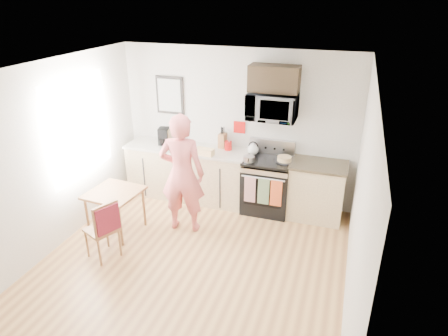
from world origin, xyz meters
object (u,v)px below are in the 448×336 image
(person, at_px, (182,174))
(cake, at_px, (284,159))
(dining_table, at_px, (114,196))
(range, at_px, (267,186))
(microwave, at_px, (272,106))
(chair, at_px, (105,224))

(person, height_order, cake, person)
(dining_table, bearing_deg, range, 33.84)
(microwave, distance_m, cake, 0.85)
(range, xyz_separation_m, microwave, (-0.00, 0.10, 1.32))
(microwave, relative_size, chair, 0.85)
(chair, distance_m, cake, 2.85)
(microwave, height_order, person, microwave)
(person, relative_size, chair, 2.08)
(person, xyz_separation_m, dining_table, (-0.94, -0.40, -0.33))
(dining_table, bearing_deg, person, 23.13)
(dining_table, distance_m, cake, 2.66)
(person, bearing_deg, dining_table, 14.44)
(chair, bearing_deg, cake, 69.10)
(range, bearing_deg, microwave, 90.06)
(microwave, height_order, dining_table, microwave)
(microwave, bearing_deg, range, -89.94)
(chair, bearing_deg, range, 73.67)
(microwave, xyz_separation_m, dining_table, (-2.02, -1.46, -1.16))
(range, relative_size, chair, 1.31)
(microwave, xyz_separation_m, chair, (-1.74, -2.14, -1.19))
(dining_table, xyz_separation_m, chair, (0.29, -0.68, -0.02))
(microwave, height_order, chair, microwave)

